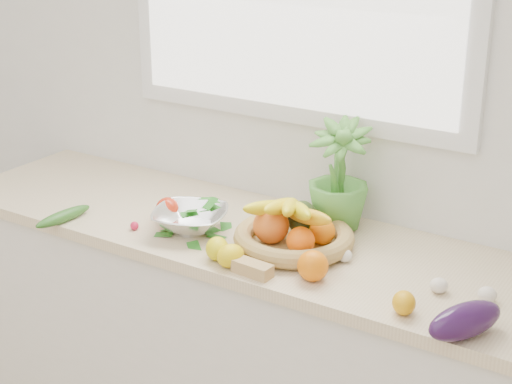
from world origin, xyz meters
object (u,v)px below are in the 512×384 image
Objects in this scene: apple at (168,209)px; potted_herb at (338,174)px; eggplant at (465,321)px; cucumber at (63,216)px; fruit_basket at (293,231)px; colander_with_spinach at (190,214)px.

potted_herb reaches higher than apple.
potted_herb is (0.51, 0.25, 0.15)m from apple.
eggplant is at bearing -36.81° from potted_herb.
potted_herb reaches higher than eggplant.
cucumber is 0.93m from potted_herb.
potted_herb is 0.25m from fruit_basket.
potted_herb reaches higher than colander_with_spinach.
eggplant is 0.74× the size of colander_with_spinach.
potted_herb is at bearing 36.29° from colander_with_spinach.
colander_with_spinach is at bearing -16.63° from apple.
colander_with_spinach is at bearing 171.33° from eggplant.
colander_with_spinach is (0.41, 0.16, 0.04)m from cucumber.
cucumber is 0.79m from fruit_basket.
apple reaches higher than cucumber.
eggplant is at bearing -20.08° from fruit_basket.
cucumber is at bearing -161.84° from fruit_basket.
apple is 0.36× the size of cucumber.
eggplant reaches higher than cucumber.
eggplant is at bearing -9.60° from apple.
apple is 1.10m from eggplant.
fruit_basket reaches higher than colander_with_spinach.
apple is 0.36× the size of eggplant.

